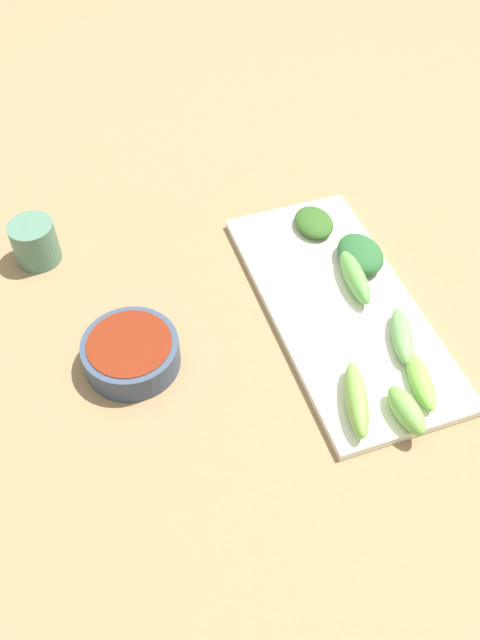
# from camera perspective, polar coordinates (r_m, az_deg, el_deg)

# --- Properties ---
(tabletop) EXTENTS (2.10, 2.10, 0.02)m
(tabletop) POSITION_cam_1_polar(r_m,az_deg,el_deg) (0.83, -0.39, -0.94)
(tabletop) COLOR olive
(tabletop) RESTS_ON ground
(sauce_bowl) EXTENTS (0.11, 0.11, 0.04)m
(sauce_bowl) POSITION_cam_1_polar(r_m,az_deg,el_deg) (0.78, -9.42, -2.75)
(sauce_bowl) COLOR #354359
(sauce_bowl) RESTS_ON tabletop
(serving_plate) EXTENTS (0.18, 0.39, 0.01)m
(serving_plate) POSITION_cam_1_polar(r_m,az_deg,el_deg) (0.84, 8.70, 1.13)
(serving_plate) COLOR silver
(serving_plate) RESTS_ON tabletop
(broccoli_stalk_0) EXTENTS (0.05, 0.09, 0.02)m
(broccoli_stalk_0) POSITION_cam_1_polar(r_m,az_deg,el_deg) (0.81, 13.85, -1.34)
(broccoli_stalk_0) COLOR #6CA45A
(broccoli_stalk_0) RESTS_ON serving_plate
(broccoli_stalk_1) EXTENTS (0.03, 0.09, 0.03)m
(broccoli_stalk_1) POSITION_cam_1_polar(r_m,az_deg,el_deg) (0.85, 9.91, 3.70)
(broccoli_stalk_1) COLOR #62AA4C
(broccoli_stalk_1) RESTS_ON serving_plate
(broccoli_leafy_2) EXTENTS (0.05, 0.07, 0.02)m
(broccoli_leafy_2) POSITION_cam_1_polar(r_m,az_deg,el_deg) (0.93, 6.42, 8.40)
(broccoli_leafy_2) COLOR #2E561E
(broccoli_leafy_2) RESTS_ON serving_plate
(broccoli_leafy_3) EXTENTS (0.06, 0.08, 0.03)m
(broccoli_leafy_3) POSITION_cam_1_polar(r_m,az_deg,el_deg) (0.89, 10.37, 5.65)
(broccoli_leafy_3) COLOR #265A2D
(broccoli_leafy_3) RESTS_ON serving_plate
(broccoli_stalk_4) EXTENTS (0.04, 0.08, 0.02)m
(broccoli_stalk_4) POSITION_cam_1_polar(r_m,az_deg,el_deg) (0.77, 15.37, -5.09)
(broccoli_stalk_4) COLOR #73B541
(broccoli_stalk_4) RESTS_ON serving_plate
(broccoli_stalk_5) EXTENTS (0.05, 0.10, 0.03)m
(broccoli_stalk_5) POSITION_cam_1_polar(r_m,az_deg,el_deg) (0.74, 10.05, -6.76)
(broccoli_stalk_5) COLOR #77AD45
(broccoli_stalk_5) RESTS_ON serving_plate
(broccoli_stalk_6) EXTENTS (0.03, 0.07, 0.03)m
(broccoli_stalk_6) POSITION_cam_1_polar(r_m,az_deg,el_deg) (0.74, 14.21, -7.59)
(broccoli_stalk_6) COLOR #70AA4A
(broccoli_stalk_6) RESTS_ON serving_plate
(tea_cup) EXTENTS (0.06, 0.06, 0.06)m
(tea_cup) POSITION_cam_1_polar(r_m,az_deg,el_deg) (0.92, -17.33, 6.45)
(tea_cup) COLOR #4D745D
(tea_cup) RESTS_ON tabletop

